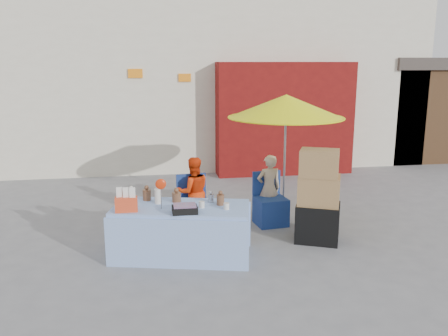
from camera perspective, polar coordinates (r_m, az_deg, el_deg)
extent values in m
plane|color=slate|center=(7.04, -0.53, -9.09)|extent=(80.00, 80.00, 0.00)
cube|color=silver|center=(13.50, -5.22, 11.13)|extent=(12.00, 5.00, 4.50)
cube|color=maroon|center=(11.20, 7.33, 5.89)|extent=(3.20, 0.60, 2.60)
cube|color=#4C331E|center=(14.61, 21.71, 6.28)|extent=(2.60, 3.00, 2.40)
cube|color=#3F3833|center=(14.54, 22.15, 11.56)|extent=(2.80, 3.20, 0.30)
cube|color=orange|center=(10.94, -10.62, 11.13)|extent=(0.32, 0.04, 0.20)
cube|color=orange|center=(10.98, -4.75, 10.78)|extent=(0.28, 0.04, 0.18)
cube|color=#98B2F3|center=(6.53, -5.12, -7.57)|extent=(1.95, 1.22, 0.71)
cube|color=#98B2F3|center=(6.15, -5.76, -9.12)|extent=(1.81, 0.47, 0.67)
cube|color=#98B2F3|center=(6.92, -4.55, -6.56)|extent=(1.81, 0.47, 0.67)
cylinder|color=silver|center=(6.67, -11.06, -3.31)|extent=(0.13, 0.13, 0.17)
cylinder|color=brown|center=(6.72, -9.27, -3.21)|extent=(0.14, 0.14, 0.15)
cylinder|color=silver|center=(6.53, -7.95, -3.36)|extent=(0.12, 0.12, 0.21)
cylinder|color=brown|center=(6.59, -5.74, -3.51)|extent=(0.15, 0.15, 0.13)
cylinder|color=#B2B2B7|center=(6.54, -1.59, -3.65)|extent=(0.10, 0.10, 0.11)
cylinder|color=brown|center=(6.42, -0.43, -3.84)|extent=(0.13, 0.13, 0.14)
cylinder|color=silver|center=(6.31, -2.70, -4.41)|extent=(0.09, 0.09, 0.09)
cylinder|color=silver|center=(6.24, 0.30, -4.61)|extent=(0.09, 0.09, 0.09)
sphere|color=brown|center=(6.48, -12.17, -3.99)|extent=(0.14, 0.14, 0.14)
ellipsoid|color=red|center=(6.23, -7.62, -1.93)|extent=(0.15, 0.08, 0.14)
cube|color=#DD4421|center=(6.26, -11.67, -4.31)|extent=(0.31, 0.20, 0.19)
cube|color=black|center=(6.12, -4.75, -5.01)|extent=(0.37, 0.30, 0.09)
cube|color=navy|center=(7.58, -3.57, -5.67)|extent=(0.53, 0.52, 0.45)
cube|color=navy|center=(7.67, -3.98, -2.15)|extent=(0.48, 0.10, 0.40)
cube|color=navy|center=(7.80, 5.64, -5.18)|extent=(0.53, 0.52, 0.45)
cube|color=navy|center=(7.88, 5.11, -1.77)|extent=(0.48, 0.10, 0.40)
imported|color=red|center=(7.63, -3.72, -2.88)|extent=(0.60, 0.49, 1.13)
imported|color=#C4AB8B|center=(7.84, 5.41, -2.47)|extent=(0.44, 0.32, 1.13)
cylinder|color=gray|center=(7.96, 7.29, 0.92)|extent=(0.04, 0.04, 2.00)
cone|color=#EBEE0C|center=(7.83, 7.48, 7.38)|extent=(1.90, 1.90, 0.38)
cylinder|color=#EBEE0C|center=(7.85, 7.44, 6.07)|extent=(1.90, 1.90, 0.02)
cube|color=black|center=(7.19, 11.19, -6.44)|extent=(0.78, 0.72, 0.57)
cube|color=#A5824A|center=(7.05, 11.36, -2.61)|extent=(0.72, 0.65, 0.43)
cube|color=#A5824A|center=(6.92, 11.40, 0.59)|extent=(0.66, 0.59, 0.38)
ellipsoid|color=yellow|center=(6.88, -8.19, -8.40)|extent=(0.76, 0.65, 0.30)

